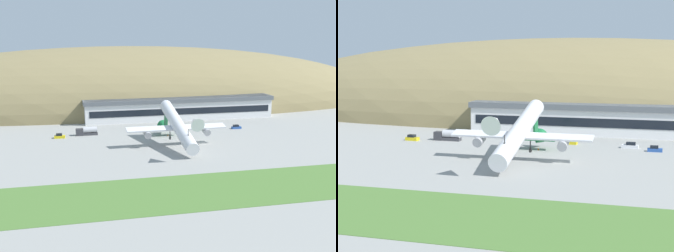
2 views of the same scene
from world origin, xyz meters
TOP-DOWN VIEW (x-y plane):
  - ground_plane at (0.00, 0.00)m, footprint 377.94×377.94m
  - grass_strip_foreground at (0.00, -46.36)m, footprint 340.15×25.53m
  - hill_backdrop at (-12.63, 85.52)m, footprint 292.67×83.72m
  - terminal_building at (4.25, 46.91)m, footprint 82.10×15.77m
  - cargo_airplane at (-9.33, -1.69)m, footprint 33.34×44.21m
  - service_car_0 at (-2.20, 25.47)m, footprint 3.87×2.14m
  - service_car_1 at (-46.70, 19.33)m, footprint 3.86×2.14m
  - service_car_2 at (13.95, 23.53)m, footprint 4.48×2.11m
  - service_car_3 at (20.24, 19.90)m, footprint 3.72×1.64m
  - fuel_truck at (-36.90, 22.05)m, footprint 7.85×2.29m
  - traffic_cone_0 at (-8.59, 13.92)m, footprint 0.52×0.52m

SIDE VIEW (x-z plane):
  - ground_plane at x=0.00m, z-range 0.00..0.00m
  - hill_backdrop at x=-12.63m, z-range -30.20..30.20m
  - grass_strip_foreground at x=0.00m, z-range 0.00..0.08m
  - traffic_cone_0 at x=-8.59m, z-range -0.01..0.57m
  - service_car_3 at x=20.24m, z-range -0.13..1.41m
  - service_car_2 at x=13.95m, z-range -0.14..1.44m
  - service_car_0 at x=-2.20m, z-range -0.14..1.52m
  - service_car_1 at x=-46.70m, z-range -0.15..1.54m
  - fuel_truck at x=-36.90m, z-range -0.08..2.96m
  - terminal_building at x=4.25m, z-range 0.64..10.14m
  - cargo_airplane at x=-9.33m, z-range -0.40..13.83m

